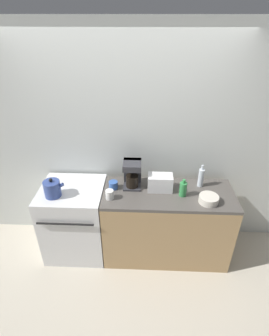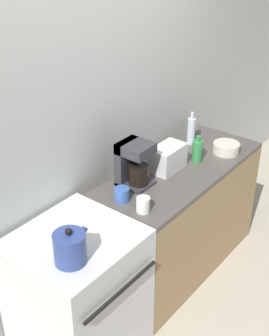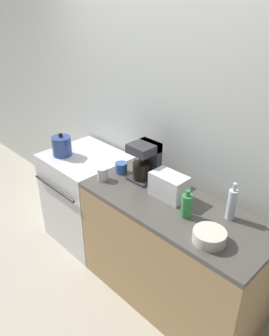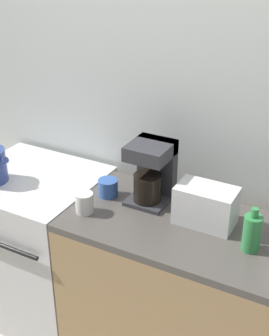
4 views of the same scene
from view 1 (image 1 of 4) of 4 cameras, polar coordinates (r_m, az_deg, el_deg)
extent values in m
plane|color=beige|center=(3.33, -2.82, -21.10)|extent=(12.00, 12.00, 0.00)
cube|color=silver|center=(3.06, -2.29, 5.29)|extent=(8.00, 0.05, 2.60)
cube|color=silver|center=(3.31, -12.67, -10.90)|extent=(0.71, 0.65, 0.91)
cube|color=black|center=(3.03, -13.62, -4.59)|extent=(0.70, 0.64, 0.02)
cylinder|color=black|center=(2.97, -17.28, -5.91)|extent=(0.21, 0.21, 0.01)
cylinder|color=black|center=(2.88, -11.21, -6.24)|extent=(0.21, 0.21, 0.01)
cylinder|color=black|center=(3.18, -15.81, -2.97)|extent=(0.21, 0.21, 0.01)
cylinder|color=black|center=(3.10, -10.14, -3.18)|extent=(0.21, 0.21, 0.01)
cylinder|color=black|center=(2.89, -14.89, -11.73)|extent=(0.61, 0.02, 0.02)
cube|color=tan|center=(3.21, 6.89, -12.22)|extent=(1.45, 0.60, 0.88)
cube|color=#514C47|center=(2.92, 7.45, -5.67)|extent=(1.45, 0.60, 0.04)
cylinder|color=#33478C|center=(2.92, -17.46, -4.33)|extent=(0.18, 0.18, 0.18)
sphere|color=black|center=(2.86, -17.80, -2.54)|extent=(0.04, 0.04, 0.04)
cylinder|color=#33478C|center=(2.88, -15.99, -3.83)|extent=(0.10, 0.04, 0.08)
cube|color=white|center=(2.89, 5.59, -3.19)|extent=(0.27, 0.16, 0.18)
cube|color=black|center=(2.84, 4.72, -1.71)|extent=(0.03, 0.11, 0.01)
cube|color=black|center=(2.85, 6.62, -1.75)|extent=(0.03, 0.11, 0.01)
cube|color=#333338|center=(2.98, -0.49, -3.79)|extent=(0.20, 0.21, 0.02)
cube|color=#333338|center=(2.97, -0.43, -0.63)|extent=(0.20, 0.06, 0.31)
cube|color=#333338|center=(2.84, -0.51, 0.63)|extent=(0.20, 0.21, 0.07)
cylinder|color=black|center=(2.92, -0.52, -2.82)|extent=(0.14, 0.14, 0.14)
cylinder|color=silver|center=(3.03, 14.25, -2.08)|extent=(0.06, 0.06, 0.22)
cylinder|color=silver|center=(2.96, 14.58, 0.11)|extent=(0.03, 0.03, 0.05)
cylinder|color=#338C47|center=(2.84, 10.51, -4.56)|extent=(0.08, 0.08, 0.16)
cylinder|color=#338C47|center=(2.79, 10.71, -2.86)|extent=(0.03, 0.03, 0.04)
cylinder|color=#3860B2|center=(2.94, -4.63, -3.71)|extent=(0.10, 0.10, 0.09)
cylinder|color=white|center=(2.79, -5.45, -5.76)|extent=(0.09, 0.09, 0.10)
cylinder|color=beige|center=(2.83, 15.84, -6.55)|extent=(0.20, 0.20, 0.08)
camera|label=2|loc=(2.41, -71.44, 9.89)|focal=50.00mm
camera|label=3|loc=(1.70, 61.34, 1.61)|focal=35.00mm
camera|label=4|loc=(1.11, 44.45, -5.30)|focal=50.00mm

